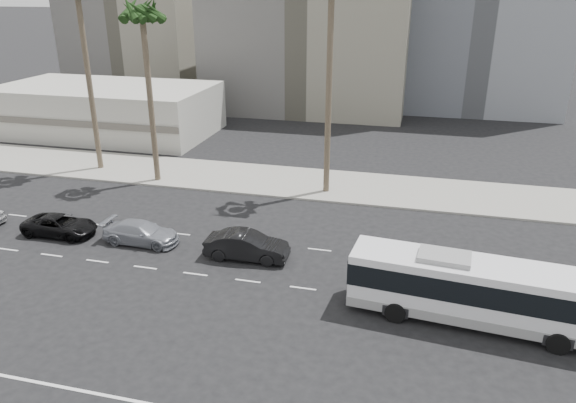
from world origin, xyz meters
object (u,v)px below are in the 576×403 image
(car_a, at_px, (247,246))
(car_c, at_px, (60,225))
(city_bus, at_px, (474,289))
(car_b, at_px, (141,233))
(palm_mid, at_px, (142,16))

(car_a, xyz_separation_m, car_c, (-12.35, 0.13, -0.15))
(city_bus, height_order, car_b, city_bus)
(city_bus, distance_m, palm_mid, 29.19)
(car_a, xyz_separation_m, car_b, (-6.85, 0.34, -0.11))
(car_b, bearing_deg, car_c, 92.73)
(car_b, xyz_separation_m, car_c, (-5.50, -0.21, -0.04))
(car_a, distance_m, car_b, 6.86)
(car_c, bearing_deg, city_bus, -98.89)
(car_a, height_order, car_b, car_a)
(palm_mid, bearing_deg, car_c, -96.90)
(car_a, distance_m, car_c, 12.35)
(car_b, xyz_separation_m, palm_mid, (-4.21, 10.42, 11.88))
(car_c, distance_m, palm_mid, 16.02)
(city_bus, distance_m, car_c, 24.67)
(palm_mid, bearing_deg, car_b, -67.98)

